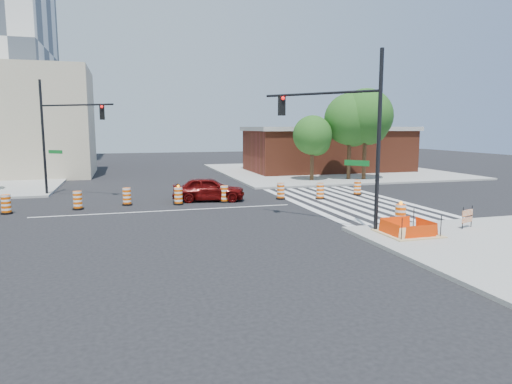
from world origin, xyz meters
TOP-DOWN VIEW (x-y plane):
  - ground at (0.00, 0.00)m, footprint 120.00×120.00m
  - sidewalk_ne at (18.00, 18.00)m, footprint 22.00×22.00m
  - crosswalk_east at (10.95, 0.00)m, footprint 6.75×13.50m
  - lane_centerline at (0.00, 0.00)m, footprint 14.00×0.12m
  - excavation_pit at (9.00, -9.00)m, footprint 2.20×2.20m
  - brick_storefront at (18.00, 18.00)m, footprint 16.50×8.50m
  - beige_midrise at (-12.00, 22.00)m, footprint 14.00×10.00m
  - red_coupe at (2.80, 2.72)m, footprint 4.68×2.60m
  - signal_pole_se at (7.12, -6.74)m, footprint 3.62×4.62m
  - signal_pole_nw at (-5.97, 7.02)m, footprint 4.66×3.40m
  - pit_drum at (9.50, -7.70)m, footprint 0.58×0.58m
  - barricade at (12.17, -8.75)m, footprint 0.78×0.33m
  - tree_north_c at (12.95, 10.24)m, footprint 3.31×3.26m
  - tree_north_d at (16.32, 10.17)m, footprint 4.35×4.35m
  - tree_north_e at (17.52, 9.70)m, footprint 4.58×4.58m
  - median_drum_1 at (-8.25, 1.43)m, footprint 0.60×0.60m
  - median_drum_2 at (-4.74, 1.78)m, footprint 0.60×0.60m
  - median_drum_3 at (-2.10, 2.48)m, footprint 0.60×0.60m
  - median_drum_4 at (0.82, 1.85)m, footprint 0.60×0.60m
  - median_drum_5 at (3.60, 1.93)m, footprint 0.60×0.60m
  - median_drum_6 at (7.31, 2.12)m, footprint 0.60×0.60m
  - median_drum_7 at (9.72, 1.40)m, footprint 0.60×0.60m
  - median_drum_8 at (12.88, 2.36)m, footprint 0.60×0.60m

SIDE VIEW (x-z plane):
  - ground at x=0.00m, z-range 0.00..0.00m
  - lane_centerline at x=0.00m, z-range 0.00..0.01m
  - crosswalk_east at x=10.95m, z-range 0.00..0.01m
  - sidewalk_ne at x=18.00m, z-range 0.00..0.15m
  - excavation_pit at x=9.00m, z-range -0.23..0.67m
  - median_drum_1 at x=-8.25m, z-range -0.03..0.99m
  - median_drum_2 at x=-4.74m, z-range -0.03..0.99m
  - median_drum_3 at x=-2.10m, z-range -0.03..0.99m
  - median_drum_5 at x=3.60m, z-range -0.03..0.99m
  - median_drum_6 at x=7.31m, z-range -0.03..0.99m
  - median_drum_7 at x=9.72m, z-range -0.03..0.99m
  - median_drum_8 at x=12.88m, z-range -0.03..0.99m
  - median_drum_4 at x=0.82m, z-range -0.10..1.08m
  - pit_drum at x=9.50m, z-range 0.05..1.20m
  - barricade at x=12.17m, z-range 0.20..1.17m
  - red_coupe at x=2.80m, z-range 0.00..1.50m
  - brick_storefront at x=18.00m, z-range 0.02..4.62m
  - tree_north_c at x=12.95m, z-range 0.94..6.48m
  - signal_pole_nw at x=-5.97m, z-range 0.86..8.32m
  - signal_pole_se at x=7.12m, z-range 0.87..8.46m
  - tree_north_d at x=16.32m, z-range 1.27..8.66m
  - beige_midrise at x=-12.00m, z-range 0.00..10.00m
  - tree_north_e at x=17.52m, z-range 1.34..9.12m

